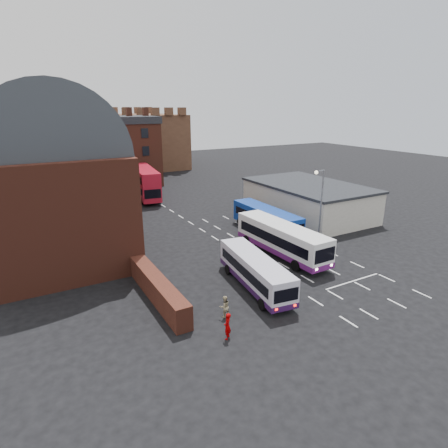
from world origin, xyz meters
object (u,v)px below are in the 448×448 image
bus_white_inbound (282,237)px  bus_red_double (145,182)px  pedestrian_red (227,326)px  bus_white_outbound (255,270)px  bus_blue (266,218)px  street_lamp (320,200)px  pedestrian_beige (225,306)px

bus_white_inbound → bus_red_double: bearing=-83.8°
bus_white_inbound → pedestrian_red: bearing=37.7°
bus_white_outbound → bus_white_inbound: size_ratio=0.85×
bus_blue → pedestrian_red: size_ratio=6.00×
bus_white_outbound → street_lamp: size_ratio=1.22×
bus_white_inbound → bus_blue: size_ratio=1.08×
bus_white_outbound → bus_white_inbound: (6.06, 4.43, 0.30)m
bus_white_outbound → bus_blue: (8.72, 10.68, 0.16)m
street_lamp → bus_white_outbound: bearing=-156.6°
bus_white_inbound → street_lamp: bearing=-177.6°
bus_red_double → pedestrian_beige: bearing=88.1°
bus_white_inbound → bus_red_double: size_ratio=0.94×
bus_white_outbound → bus_red_double: 33.81m
bus_white_inbound → pedestrian_beige: 12.57m
bus_white_outbound → pedestrian_beige: (-4.29, -2.64, -0.75)m
bus_white_inbound → street_lamp: (4.99, 0.35, 2.98)m
bus_red_double → pedestrian_beige: (-6.29, -36.37, -1.75)m
street_lamp → bus_white_inbound: bearing=-175.9°
bus_blue → pedestrian_beige: size_ratio=6.75×
pedestrian_red → pedestrian_beige: pedestrian_red is taller
bus_white_inbound → street_lamp: size_ratio=1.43×
street_lamp → pedestrian_red: bearing=-149.4°
bus_white_inbound → bus_red_double: bus_red_double is taller
bus_red_double → pedestrian_beige: 36.95m
bus_white_outbound → street_lamp: (11.05, 4.78, 3.28)m
bus_red_double → pedestrian_red: 39.42m
pedestrian_beige → bus_white_outbound: bearing=-145.5°
bus_red_double → pedestrian_beige: bus_red_double is taller
bus_red_double → pedestrian_beige: size_ratio=7.80×
bus_white_inbound → bus_red_double: 29.59m
bus_blue → street_lamp: street_lamp is taller
bus_blue → pedestrian_beige: 18.63m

